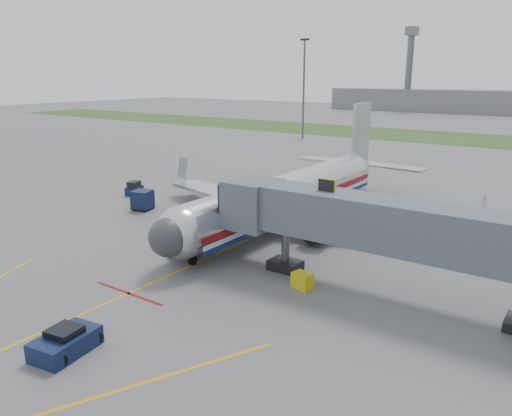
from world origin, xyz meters
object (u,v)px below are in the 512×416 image
Objects in this scene: belt_loader at (186,243)px; ramp_worker at (209,196)px; pushback_tug at (66,342)px; airliner at (289,194)px; baggage_tug at (134,189)px.

belt_loader is 2.79× the size of ramp_worker.
pushback_tug is 29.68m from ramp_worker.
airliner reaches higher than baggage_tug.
airliner is 10.56m from ramp_worker.
baggage_tug is (-23.04, 24.91, 0.12)m from pushback_tug.
airliner is 10.31× the size of pushback_tug.
airliner is 11.67m from belt_loader.
baggage_tug is at bearing -177.83° from airliner.
ramp_worker is at bearing 175.02° from airliner.
belt_loader is at bearing -82.74° from ramp_worker.
airliner reaches higher than belt_loader.
baggage_tug reaches higher than pushback_tug.
baggage_tug is at bearing 149.43° from belt_loader.
baggage_tug is 9.97m from ramp_worker.
pushback_tug is 33.93m from baggage_tug.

